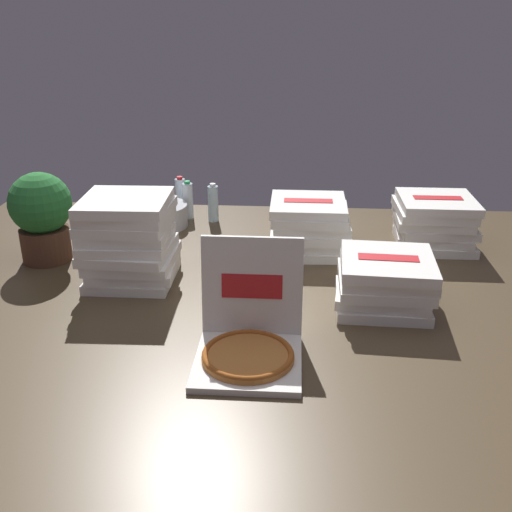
{
  "coord_description": "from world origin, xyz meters",
  "views": [
    {
      "loc": [
        0.16,
        -2.19,
        1.11
      ],
      "look_at": [
        0.01,
        0.1,
        0.14
      ],
      "focal_mm": 41.81,
      "sensor_mm": 36.0,
      "label": 1
    }
  ],
  "objects_px": {
    "pizza_stack_left_near": "(129,240)",
    "potted_plant": "(42,214)",
    "open_pizza_box": "(249,338)",
    "water_bottle_0": "(188,200)",
    "water_bottle_1": "(213,203)",
    "ice_bucket": "(158,215)",
    "pizza_stack_right_near": "(434,222)",
    "pizza_stack_left_mid": "(384,281)",
    "pizza_stack_right_far": "(309,226)",
    "water_bottle_2": "(181,196)"
  },
  "relations": [
    {
      "from": "open_pizza_box",
      "to": "water_bottle_2",
      "type": "distance_m",
      "value": 1.59
    },
    {
      "from": "pizza_stack_right_far",
      "to": "ice_bucket",
      "type": "xyz_separation_m",
      "value": [
        -0.81,
        0.29,
        -0.06
      ]
    },
    {
      "from": "pizza_stack_left_mid",
      "to": "potted_plant",
      "type": "height_order",
      "value": "potted_plant"
    },
    {
      "from": "open_pizza_box",
      "to": "water_bottle_0",
      "type": "distance_m",
      "value": 1.49
    },
    {
      "from": "pizza_stack_right_far",
      "to": "pizza_stack_right_near",
      "type": "height_order",
      "value": "same"
    },
    {
      "from": "ice_bucket",
      "to": "water_bottle_0",
      "type": "height_order",
      "value": "water_bottle_0"
    },
    {
      "from": "open_pizza_box",
      "to": "water_bottle_1",
      "type": "height_order",
      "value": "open_pizza_box"
    },
    {
      "from": "ice_bucket",
      "to": "water_bottle_2",
      "type": "xyz_separation_m",
      "value": [
        0.08,
        0.23,
        0.04
      ]
    },
    {
      "from": "pizza_stack_right_far",
      "to": "open_pizza_box",
      "type": "bearing_deg",
      "value": -102.23
    },
    {
      "from": "ice_bucket",
      "to": "water_bottle_0",
      "type": "relative_size",
      "value": 1.5
    },
    {
      "from": "pizza_stack_left_near",
      "to": "water_bottle_0",
      "type": "relative_size",
      "value": 1.86
    },
    {
      "from": "open_pizza_box",
      "to": "potted_plant",
      "type": "relative_size",
      "value": 0.95
    },
    {
      "from": "pizza_stack_left_near",
      "to": "ice_bucket",
      "type": "relative_size",
      "value": 1.24
    },
    {
      "from": "pizza_stack_left_near",
      "to": "water_bottle_0",
      "type": "distance_m",
      "value": 0.84
    },
    {
      "from": "pizza_stack_left_mid",
      "to": "water_bottle_0",
      "type": "distance_m",
      "value": 1.38
    },
    {
      "from": "water_bottle_1",
      "to": "pizza_stack_left_near",
      "type": "bearing_deg",
      "value": -107.76
    },
    {
      "from": "ice_bucket",
      "to": "water_bottle_2",
      "type": "height_order",
      "value": "water_bottle_2"
    },
    {
      "from": "open_pizza_box",
      "to": "water_bottle_2",
      "type": "bearing_deg",
      "value": 108.89
    },
    {
      "from": "water_bottle_1",
      "to": "pizza_stack_right_near",
      "type": "bearing_deg",
      "value": -14.21
    },
    {
      "from": "pizza_stack_right_far",
      "to": "water_bottle_0",
      "type": "xyz_separation_m",
      "value": [
        -0.67,
        0.43,
        -0.02
      ]
    },
    {
      "from": "pizza_stack_right_near",
      "to": "pizza_stack_left_near",
      "type": "distance_m",
      "value": 1.48
    },
    {
      "from": "pizza_stack_left_mid",
      "to": "water_bottle_1",
      "type": "bearing_deg",
      "value": 130.35
    },
    {
      "from": "open_pizza_box",
      "to": "pizza_stack_left_near",
      "type": "height_order",
      "value": "open_pizza_box"
    },
    {
      "from": "open_pizza_box",
      "to": "pizza_stack_right_near",
      "type": "bearing_deg",
      "value": 52.57
    },
    {
      "from": "water_bottle_0",
      "to": "potted_plant",
      "type": "relative_size",
      "value": 0.51
    },
    {
      "from": "open_pizza_box",
      "to": "pizza_stack_left_mid",
      "type": "bearing_deg",
      "value": 39.5
    },
    {
      "from": "pizza_stack_left_near",
      "to": "potted_plant",
      "type": "bearing_deg",
      "value": 157.38
    },
    {
      "from": "open_pizza_box",
      "to": "pizza_stack_right_near",
      "type": "relative_size",
      "value": 1.02
    },
    {
      "from": "water_bottle_0",
      "to": "water_bottle_2",
      "type": "distance_m",
      "value": 0.11
    },
    {
      "from": "pizza_stack_left_near",
      "to": "pizza_stack_left_mid",
      "type": "height_order",
      "value": "pizza_stack_left_near"
    },
    {
      "from": "pizza_stack_right_near",
      "to": "potted_plant",
      "type": "height_order",
      "value": "potted_plant"
    },
    {
      "from": "pizza_stack_left_mid",
      "to": "water_bottle_0",
      "type": "bearing_deg",
      "value": 133.87
    },
    {
      "from": "pizza_stack_left_mid",
      "to": "water_bottle_2",
      "type": "relative_size",
      "value": 1.88
    },
    {
      "from": "water_bottle_1",
      "to": "ice_bucket",
      "type": "bearing_deg",
      "value": -160.8
    },
    {
      "from": "pizza_stack_right_near",
      "to": "ice_bucket",
      "type": "distance_m",
      "value": 1.44
    },
    {
      "from": "water_bottle_2",
      "to": "water_bottle_0",
      "type": "bearing_deg",
      "value": -56.84
    },
    {
      "from": "water_bottle_1",
      "to": "water_bottle_2",
      "type": "bearing_deg",
      "value": 147.28
    },
    {
      "from": "pizza_stack_right_far",
      "to": "ice_bucket",
      "type": "relative_size",
      "value": 1.2
    },
    {
      "from": "pizza_stack_right_far",
      "to": "water_bottle_0",
      "type": "bearing_deg",
      "value": 147.03
    },
    {
      "from": "water_bottle_2",
      "to": "potted_plant",
      "type": "bearing_deg",
      "value": -124.51
    },
    {
      "from": "open_pizza_box",
      "to": "water_bottle_1",
      "type": "xyz_separation_m",
      "value": [
        -0.31,
        1.37,
        0.03
      ]
    },
    {
      "from": "pizza_stack_left_near",
      "to": "pizza_stack_right_far",
      "type": "bearing_deg",
      "value": 27.14
    },
    {
      "from": "pizza_stack_left_near",
      "to": "water_bottle_1",
      "type": "xyz_separation_m",
      "value": [
        0.25,
        0.79,
        -0.08
      ]
    },
    {
      "from": "potted_plant",
      "to": "water_bottle_0",
      "type": "bearing_deg",
      "value": 48.77
    },
    {
      "from": "pizza_stack_right_near",
      "to": "potted_plant",
      "type": "xyz_separation_m",
      "value": [
        -1.85,
        -0.31,
        0.1
      ]
    },
    {
      "from": "ice_bucket",
      "to": "potted_plant",
      "type": "xyz_separation_m",
      "value": [
        -0.42,
        -0.5,
        0.17
      ]
    },
    {
      "from": "pizza_stack_left_near",
      "to": "water_bottle_1",
      "type": "bearing_deg",
      "value": 72.24
    },
    {
      "from": "pizza_stack_left_mid",
      "to": "water_bottle_1",
      "type": "xyz_separation_m",
      "value": [
        -0.81,
        0.96,
        -0.0
      ]
    },
    {
      "from": "pizza_stack_left_near",
      "to": "water_bottle_2",
      "type": "xyz_separation_m",
      "value": [
        0.05,
        0.92,
        -0.08
      ]
    },
    {
      "from": "potted_plant",
      "to": "pizza_stack_left_near",
      "type": "bearing_deg",
      "value": -22.62
    }
  ]
}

